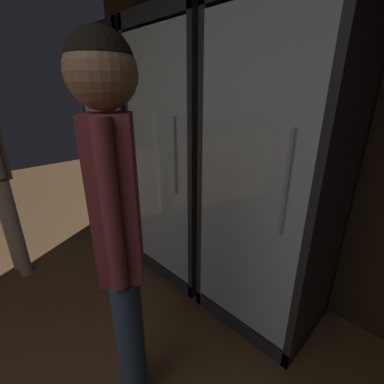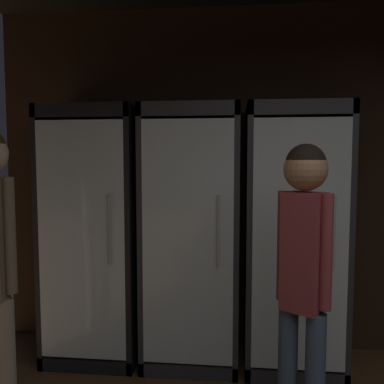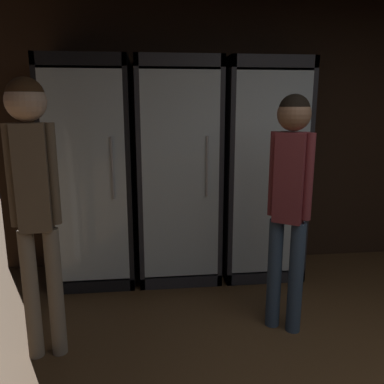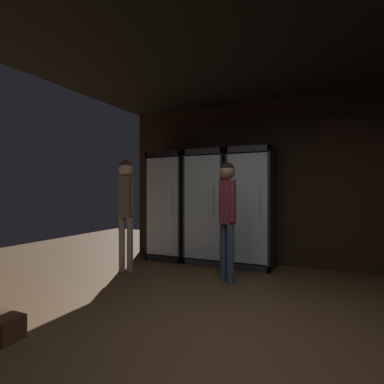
{
  "view_description": "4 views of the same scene",
  "coord_description": "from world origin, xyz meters",
  "px_view_note": "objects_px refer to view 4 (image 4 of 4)",
  "views": [
    {
      "loc": [
        0.13,
        1.29,
        1.46
      ],
      "look_at": [
        -1.22,
        2.62,
        0.74
      ],
      "focal_mm": 24.38,
      "sensor_mm": 36.0,
      "label": 1
    },
    {
      "loc": [
        -1.02,
        -0.35,
        1.56
      ],
      "look_at": [
        -1.35,
        2.75,
        1.31
      ],
      "focal_mm": 37.67,
      "sensor_mm": 36.0,
      "label": 2
    },
    {
      "loc": [
        -1.6,
        -0.75,
        1.59
      ],
      "look_at": [
        -1.23,
        2.51,
        0.84
      ],
      "focal_mm": 36.49,
      "sensor_mm": 36.0,
      "label": 3
    },
    {
      "loc": [
        0.68,
        -2.4,
        1.25
      ],
      "look_at": [
        -1.49,
        2.32,
        1.24
      ],
      "focal_mm": 29.19,
      "sensor_mm": 36.0,
      "label": 4
    }
  ],
  "objects_px": {
    "cooler_far_left": "(171,207)",
    "wine_crate_floor": "(0,326)",
    "shopper_near": "(227,207)",
    "shopper_far": "(126,199)",
    "cooler_center": "(252,208)",
    "cooler_left": "(209,207)"
  },
  "relations": [
    {
      "from": "cooler_far_left",
      "to": "shopper_near",
      "type": "relative_size",
      "value": 1.19
    },
    {
      "from": "cooler_left",
      "to": "cooler_center",
      "type": "relative_size",
      "value": 1.0
    },
    {
      "from": "shopper_near",
      "to": "cooler_left",
      "type": "bearing_deg",
      "value": 123.11
    },
    {
      "from": "cooler_left",
      "to": "cooler_far_left",
      "type": "bearing_deg",
      "value": -179.97
    },
    {
      "from": "cooler_left",
      "to": "shopper_near",
      "type": "height_order",
      "value": "cooler_left"
    },
    {
      "from": "cooler_left",
      "to": "wine_crate_floor",
      "type": "xyz_separation_m",
      "value": [
        -0.57,
        -3.4,
        -0.86
      ]
    },
    {
      "from": "wine_crate_floor",
      "to": "cooler_far_left",
      "type": "bearing_deg",
      "value": 93.29
    },
    {
      "from": "cooler_far_left",
      "to": "shopper_near",
      "type": "height_order",
      "value": "cooler_far_left"
    },
    {
      "from": "shopper_far",
      "to": "wine_crate_floor",
      "type": "relative_size",
      "value": 4.43
    },
    {
      "from": "cooler_far_left",
      "to": "wine_crate_floor",
      "type": "height_order",
      "value": "cooler_far_left"
    },
    {
      "from": "cooler_left",
      "to": "cooler_center",
      "type": "xyz_separation_m",
      "value": [
        0.76,
        0.0,
        0.01
      ]
    },
    {
      "from": "cooler_left",
      "to": "shopper_near",
      "type": "distance_m",
      "value": 1.23
    },
    {
      "from": "cooler_far_left",
      "to": "cooler_left",
      "type": "distance_m",
      "value": 0.76
    },
    {
      "from": "shopper_far",
      "to": "cooler_center",
      "type": "bearing_deg",
      "value": 34.26
    },
    {
      "from": "cooler_center",
      "to": "cooler_far_left",
      "type": "bearing_deg",
      "value": -179.98
    },
    {
      "from": "cooler_center",
      "to": "wine_crate_floor",
      "type": "xyz_separation_m",
      "value": [
        -1.33,
        -3.4,
        -0.87
      ]
    },
    {
      "from": "cooler_far_left",
      "to": "cooler_center",
      "type": "distance_m",
      "value": 1.53
    },
    {
      "from": "cooler_far_left",
      "to": "shopper_far",
      "type": "bearing_deg",
      "value": -98.48
    },
    {
      "from": "cooler_left",
      "to": "wine_crate_floor",
      "type": "bearing_deg",
      "value": -99.46
    },
    {
      "from": "cooler_center",
      "to": "wine_crate_floor",
      "type": "bearing_deg",
      "value": -111.35
    },
    {
      "from": "cooler_far_left",
      "to": "shopper_far",
      "type": "distance_m",
      "value": 1.18
    },
    {
      "from": "cooler_left",
      "to": "cooler_center",
      "type": "bearing_deg",
      "value": 0.01
    }
  ]
}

